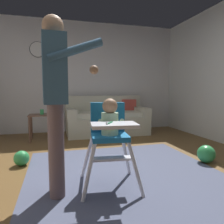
% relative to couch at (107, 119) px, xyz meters
% --- Properties ---
extents(ground, '(6.11, 7.38, 0.10)m').
position_rel_couch_xyz_m(ground, '(-0.40, -2.40, -0.38)').
color(ground, brown).
extents(wall_far, '(5.31, 0.06, 2.61)m').
position_rel_couch_xyz_m(wall_far, '(-0.40, 0.52, 0.97)').
color(wall_far, silver).
rests_on(wall_far, ground).
extents(area_rug, '(2.27, 2.30, 0.01)m').
position_rel_couch_xyz_m(area_rug, '(-0.36, -2.37, -0.33)').
color(area_rug, '#4E556D').
rests_on(area_rug, ground).
extents(couch, '(1.81, 0.86, 0.86)m').
position_rel_couch_xyz_m(couch, '(0.00, 0.00, 0.00)').
color(couch, '#BDBAA2').
rests_on(couch, ground).
extents(high_chair, '(0.67, 0.78, 0.91)m').
position_rel_couch_xyz_m(high_chair, '(-0.62, -2.64, 0.28)').
color(high_chair, white).
rests_on(high_chair, ground).
extents(adult_standing, '(0.53, 0.50, 1.65)m').
position_rel_couch_xyz_m(adult_standing, '(-1.14, -2.67, 0.60)').
color(adult_standing, '#6D5659').
rests_on(adult_standing, ground).
extents(toy_ball, '(0.24, 0.24, 0.24)m').
position_rel_couch_xyz_m(toy_ball, '(0.84, -2.29, -0.21)').
color(toy_ball, green).
rests_on(toy_ball, ground).
extents(toy_ball_second, '(0.20, 0.20, 0.20)m').
position_rel_couch_xyz_m(toy_ball_second, '(-1.58, -1.75, -0.23)').
color(toy_ball_second, green).
rests_on(toy_ball_second, ground).
extents(side_table, '(0.40, 0.40, 0.52)m').
position_rel_couch_xyz_m(side_table, '(-1.44, -0.34, 0.05)').
color(side_table, brown).
rests_on(side_table, ground).
extents(sippy_cup, '(0.07, 0.07, 0.10)m').
position_rel_couch_xyz_m(sippy_cup, '(-1.39, -0.34, 0.24)').
color(sippy_cup, green).
rests_on(sippy_cup, side_table).
extents(wall_clock, '(0.35, 0.04, 0.35)m').
position_rel_couch_xyz_m(wall_clock, '(-1.48, 0.48, 1.57)').
color(wall_clock, white).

